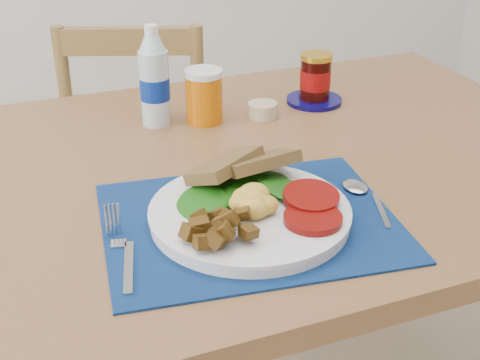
{
  "coord_description": "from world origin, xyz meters",
  "views": [
    {
      "loc": [
        -0.38,
        -0.81,
        1.28
      ],
      "look_at": [
        -0.04,
        0.04,
        0.8
      ],
      "focal_mm": 50.0,
      "sensor_mm": 36.0,
      "label": 1
    }
  ],
  "objects_px": {
    "breakfast_plate": "(247,211)",
    "jam_on_saucer": "(315,81)",
    "chair_far": "(140,134)",
    "water_bottle": "(154,82)",
    "juice_glass": "(204,97)"
  },
  "relations": [
    {
      "from": "breakfast_plate",
      "to": "jam_on_saucer",
      "type": "height_order",
      "value": "jam_on_saucer"
    },
    {
      "from": "chair_far",
      "to": "jam_on_saucer",
      "type": "bearing_deg",
      "value": 143.83
    },
    {
      "from": "chair_far",
      "to": "breakfast_plate",
      "type": "distance_m",
      "value": 0.9
    },
    {
      "from": "breakfast_plate",
      "to": "water_bottle",
      "type": "bearing_deg",
      "value": 69.89
    },
    {
      "from": "jam_on_saucer",
      "to": "juice_glass",
      "type": "bearing_deg",
      "value": -177.12
    },
    {
      "from": "chair_far",
      "to": "juice_glass",
      "type": "distance_m",
      "value": 0.53
    },
    {
      "from": "water_bottle",
      "to": "jam_on_saucer",
      "type": "xyz_separation_m",
      "value": [
        0.35,
        -0.01,
        -0.04
      ]
    },
    {
      "from": "breakfast_plate",
      "to": "juice_glass",
      "type": "bearing_deg",
      "value": 56.88
    },
    {
      "from": "water_bottle",
      "to": "juice_glass",
      "type": "relative_size",
      "value": 1.97
    },
    {
      "from": "juice_glass",
      "to": "jam_on_saucer",
      "type": "xyz_separation_m",
      "value": [
        0.26,
        0.01,
        -0.0
      ]
    },
    {
      "from": "chair_far",
      "to": "jam_on_saucer",
      "type": "relative_size",
      "value": 8.67
    },
    {
      "from": "chair_far",
      "to": "breakfast_plate",
      "type": "bearing_deg",
      "value": 107.83
    },
    {
      "from": "water_bottle",
      "to": "jam_on_saucer",
      "type": "height_order",
      "value": "water_bottle"
    },
    {
      "from": "water_bottle",
      "to": "jam_on_saucer",
      "type": "relative_size",
      "value": 1.68
    },
    {
      "from": "water_bottle",
      "to": "juice_glass",
      "type": "bearing_deg",
      "value": -14.0
    }
  ]
}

